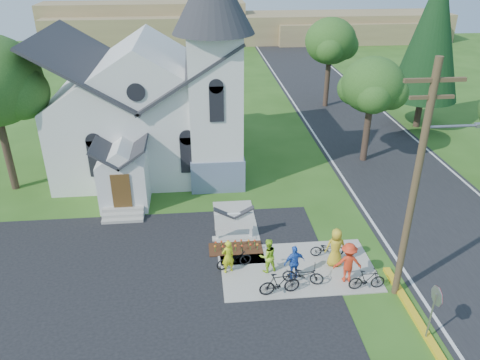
{
  "coord_description": "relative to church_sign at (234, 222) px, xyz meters",
  "views": [
    {
      "loc": [
        -2.82,
        -16.45,
        13.34
      ],
      "look_at": [
        -0.72,
        5.0,
        2.41
      ],
      "focal_mm": 35.0,
      "sensor_mm": 36.0,
      "label": 1
    }
  ],
  "objects": [
    {
      "name": "utility_pole",
      "position": [
        6.56,
        -4.7,
        4.38
      ],
      "size": [
        3.45,
        0.28,
        10.0
      ],
      "color": "#4C3A26",
      "rests_on": "ground"
    },
    {
      "name": "cyclist_2",
      "position": [
        2.36,
        -3.36,
        -0.14
      ],
      "size": [
        1.05,
        0.64,
        1.67
      ],
      "primitive_type": "imported",
      "rotation": [
        0.0,
        0.0,
        3.4
      ],
      "color": "blue",
      "rests_on": "sidewalk"
    },
    {
      "name": "bike_3",
      "position": [
        5.32,
        -4.4,
        -0.5
      ],
      "size": [
        1.6,
        0.46,
        0.96
      ],
      "primitive_type": "imported",
      "rotation": [
        0.0,
        0.0,
        1.58
      ],
      "color": "black",
      "rests_on": "sidewalk"
    },
    {
      "name": "conifer",
      "position": [
        16.2,
        14.8,
        6.36
      ],
      "size": [
        5.2,
        5.2,
        12.4
      ],
      "color": "#35241C",
      "rests_on": "ground"
    },
    {
      "name": "stop_sign",
      "position": [
        6.63,
        -7.4,
        0.75
      ],
      "size": [
        0.11,
        0.76,
        2.48
      ],
      "color": "gray",
      "rests_on": "ground"
    },
    {
      "name": "cyclist_0",
      "position": [
        -0.5,
        -2.65,
        -0.15
      ],
      "size": [
        0.71,
        0.59,
        1.65
      ],
      "primitive_type": "imported",
      "rotation": [
        0.0,
        0.0,
        3.53
      ],
      "color": "yellow",
      "rests_on": "sidewalk"
    },
    {
      "name": "church_sign",
      "position": [
        0.0,
        0.0,
        0.0
      ],
      "size": [
        2.2,
        0.4,
        1.7
      ],
      "color": "#A19D91",
      "rests_on": "ground"
    },
    {
      "name": "cyclist_3",
      "position": [
        4.64,
        -3.75,
        -0.03
      ],
      "size": [
        1.27,
        0.79,
        1.9
      ],
      "primitive_type": "imported",
      "rotation": [
        0.0,
        0.0,
        3.07
      ],
      "color": "red",
      "rests_on": "sidewalk"
    },
    {
      "name": "distant_hills",
      "position": [
        4.56,
        53.13,
        1.15
      ],
      "size": [
        61.0,
        10.0,
        5.6
      ],
      "color": "olive",
      "rests_on": "ground"
    },
    {
      "name": "cyclist_1",
      "position": [
        1.28,
        -2.76,
        -0.15
      ],
      "size": [
        0.95,
        0.82,
        1.66
      ],
      "primitive_type": "imported",
      "rotation": [
        0.0,
        0.0,
        3.41
      ],
      "color": "#AEE72B",
      "rests_on": "sidewalk"
    },
    {
      "name": "tree_road_mid",
      "position": [
        10.2,
        20.8,
        4.75
      ],
      "size": [
        4.4,
        4.4,
        7.8
      ],
      "color": "#35241C",
      "rests_on": "ground"
    },
    {
      "name": "bike_0",
      "position": [
        -0.21,
        -2.35,
        -0.54
      ],
      "size": [
        1.77,
        1.01,
        0.88
      ],
      "primitive_type": "imported",
      "rotation": [
        0.0,
        0.0,
        1.84
      ],
      "color": "black",
      "rests_on": "sidewalk"
    },
    {
      "name": "flower_bed",
      "position": [
        0.0,
        -0.9,
        -0.99
      ],
      "size": [
        2.6,
        1.1,
        0.07
      ],
      "primitive_type": "cube",
      "color": "#3A1E10",
      "rests_on": "ground"
    },
    {
      "name": "bike_2",
      "position": [
        2.69,
        -3.77,
        -0.51
      ],
      "size": [
        1.89,
        1.05,
        0.94
      ],
      "primitive_type": "imported",
      "rotation": [
        0.0,
        0.0,
        1.32
      ],
      "color": "black",
      "rests_on": "sidewalk"
    },
    {
      "name": "church",
      "position": [
        -4.28,
        9.28,
        4.22
      ],
      "size": [
        12.35,
        12.0,
        13.0
      ],
      "color": "silver",
      "rests_on": "ground"
    },
    {
      "name": "cyclist_4",
      "position": [
        4.41,
        -2.61,
        -0.02
      ],
      "size": [
        0.95,
        0.63,
        1.91
      ],
      "primitive_type": "imported",
      "rotation": [
        0.0,
        0.0,
        3.11
      ],
      "color": "gold",
      "rests_on": "sidewalk"
    },
    {
      "name": "sidewalk",
      "position": [
        2.7,
        -2.7,
        -1.0
      ],
      "size": [
        7.0,
        4.0,
        0.05
      ],
      "primitive_type": "cube",
      "color": "#A19D91",
      "rests_on": "ground"
    },
    {
      "name": "ground",
      "position": [
        1.2,
        -3.2,
        -1.03
      ],
      "size": [
        120.0,
        120.0,
        0.0
      ],
      "primitive_type": "plane",
      "color": "#2C5518",
      "rests_on": "ground"
    },
    {
      "name": "tree_road_near",
      "position": [
        9.7,
        8.8,
        4.18
      ],
      "size": [
        4.0,
        4.0,
        7.05
      ],
      "color": "#35241C",
      "rests_on": "ground"
    },
    {
      "name": "bike_1",
      "position": [
        1.55,
        -4.35,
        -0.44
      ],
      "size": [
        1.83,
        0.7,
        1.07
      ],
      "primitive_type": "imported",
      "rotation": [
        0.0,
        0.0,
        1.68
      ],
      "color": "black",
      "rests_on": "sidewalk"
    },
    {
      "name": "road",
      "position": [
        11.2,
        11.8,
        -1.02
      ],
      "size": [
        8.0,
        90.0,
        0.02
      ],
      "primitive_type": "cube",
      "color": "black",
      "rests_on": "ground"
    },
    {
      "name": "parking_lot",
      "position": [
        -5.8,
        -5.2,
        -1.02
      ],
      "size": [
        20.0,
        16.0,
        0.02
      ],
      "primitive_type": "cube",
      "color": "black",
      "rests_on": "ground"
    },
    {
      "name": "bike_4",
      "position": [
        4.25,
        -1.92,
        -0.56
      ],
      "size": [
        1.62,
        0.66,
        0.83
      ],
      "primitive_type": "imported",
      "rotation": [
        0.0,
        0.0,
        1.5
      ],
      "color": "black",
      "rests_on": "sidewalk"
    }
  ]
}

